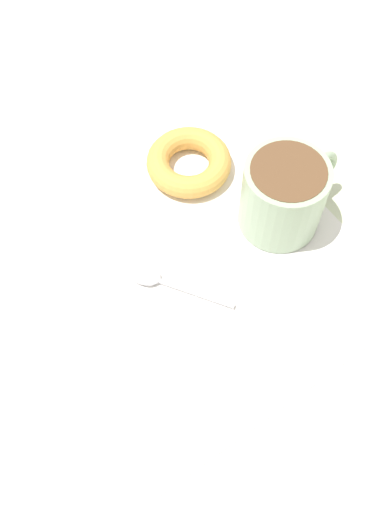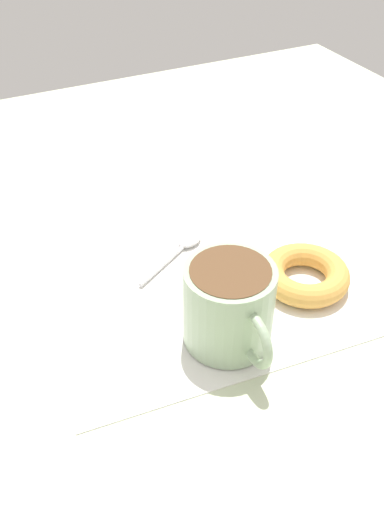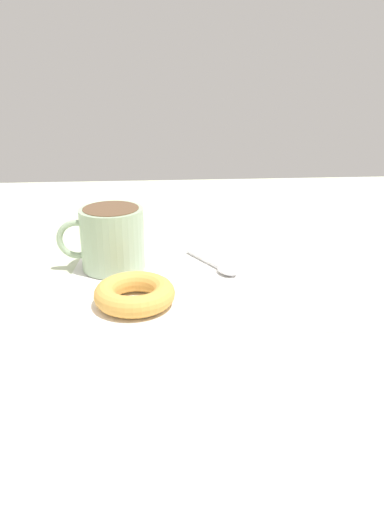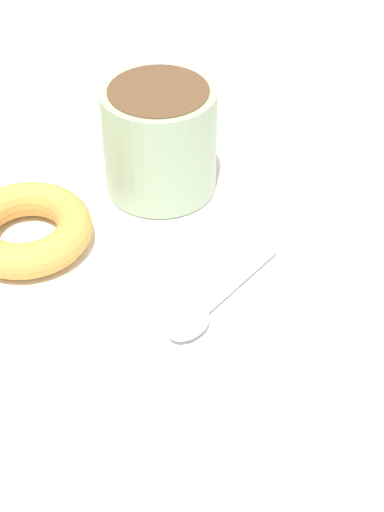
{
  "view_description": "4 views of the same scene",
  "coord_description": "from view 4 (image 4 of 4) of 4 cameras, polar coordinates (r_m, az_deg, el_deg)",
  "views": [
    {
      "loc": [
        -24.68,
        18.14,
        55.07
      ],
      "look_at": [
        -1.38,
        -0.48,
        2.3
      ],
      "focal_mm": 40.0,
      "sensor_mm": 36.0,
      "label": 1
    },
    {
      "loc": [
        -24.01,
        -47.31,
        44.08
      ],
      "look_at": [
        -1.38,
        -0.48,
        2.3
      ],
      "focal_mm": 40.0,
      "sensor_mm": 36.0,
      "label": 2
    },
    {
      "loc": [
        65.49,
        -5.43,
        28.91
      ],
      "look_at": [
        -1.38,
        -0.48,
        2.3
      ],
      "focal_mm": 35.0,
      "sensor_mm": 36.0,
      "label": 3
    },
    {
      "loc": [
        14.51,
        42.63,
        43.31
      ],
      "look_at": [
        -1.38,
        -0.48,
        2.3
      ],
      "focal_mm": 60.0,
      "sensor_mm": 36.0,
      "label": 4
    }
  ],
  "objects": [
    {
      "name": "ground_plane",
      "position": [
        0.63,
        -1.02,
        -2.79
      ],
      "size": [
        120.0,
        120.0,
        2.0
      ],
      "primitive_type": "cube",
      "color": "beige"
    },
    {
      "name": "donut",
      "position": [
        0.66,
        -11.02,
        1.79
      ],
      "size": [
        10.14,
        10.14,
        2.71
      ],
      "primitive_type": "torus",
      "color": "gold",
      "rests_on": "napkin"
    },
    {
      "name": "spoon",
      "position": [
        0.6,
        0.7,
        -3.78
      ],
      "size": [
        11.1,
        7.38,
        0.9
      ],
      "color": "silver",
      "rests_on": "napkin"
    },
    {
      "name": "napkin",
      "position": [
        0.63,
        0.0,
        -1.46
      ],
      "size": [
        38.18,
        38.18,
        0.3
      ],
      "primitive_type": "cube",
      "rotation": [
        0.0,
        0.0,
        -0.08
      ],
      "color": "white",
      "rests_on": "ground_plane"
    },
    {
      "name": "coffee_cup",
      "position": [
        0.69,
        -2.22,
        7.96
      ],
      "size": [
        9.11,
        12.56,
        9.02
      ],
      "color": "#9EB793",
      "rests_on": "napkin"
    }
  ]
}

